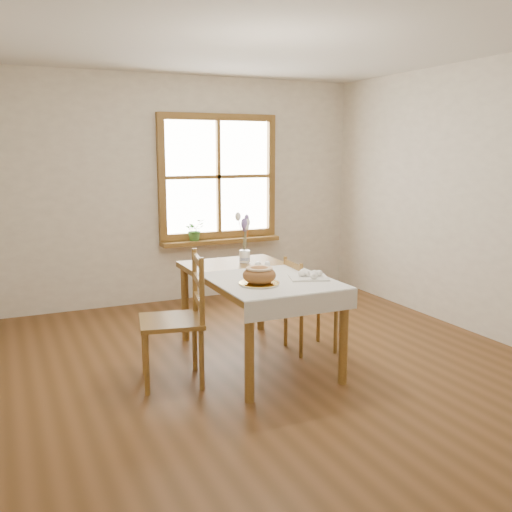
{
  "coord_description": "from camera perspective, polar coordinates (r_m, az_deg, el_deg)",
  "views": [
    {
      "loc": [
        -1.93,
        -3.91,
        1.77
      ],
      "look_at": [
        0.0,
        0.3,
        0.9
      ],
      "focal_mm": 40.0,
      "sensor_mm": 36.0,
      "label": 1
    }
  ],
  "objects": [
    {
      "name": "chair_left",
      "position": [
        4.39,
        -8.5,
        -6.26
      ],
      "size": [
        0.57,
        0.56,
        1.0
      ],
      "primitive_type": null,
      "rotation": [
        0.0,
        0.0,
        -1.77
      ],
      "color": "olive",
      "rests_on": "ground"
    },
    {
      "name": "flower_vase",
      "position": [
        5.18,
        -1.14,
        -0.12
      ],
      "size": [
        0.13,
        0.13,
        0.11
      ],
      "primitive_type": "cylinder",
      "rotation": [
        0.0,
        0.0,
        0.36
      ],
      "color": "white",
      "rests_on": "dining_table"
    },
    {
      "name": "chair_right",
      "position": [
        5.09,
        5.48,
        -4.85
      ],
      "size": [
        0.43,
        0.41,
        0.83
      ],
      "primitive_type": null,
      "rotation": [
        0.0,
        0.0,
        1.5
      ],
      "color": "olive",
      "rests_on": "ground"
    },
    {
      "name": "pepper_shaker",
      "position": [
        4.76,
        0.19,
        -1.07
      ],
      "size": [
        0.05,
        0.05,
        0.09
      ],
      "primitive_type": "cylinder",
      "rotation": [
        0.0,
        0.0,
        0.15
      ],
      "color": "white",
      "rests_on": "table_linen"
    },
    {
      "name": "eggs",
      "position": [
        4.54,
        5.27,
        -1.76
      ],
      "size": [
        0.28,
        0.27,
        0.05
      ],
      "primitive_type": null,
      "rotation": [
        0.0,
        0.0,
        -0.34
      ],
      "color": "white",
      "rests_on": "egg_napkin"
    },
    {
      "name": "bread_plate",
      "position": [
        4.32,
        0.33,
        -2.78
      ],
      "size": [
        0.35,
        0.35,
        0.02
      ],
      "primitive_type": "cylinder",
      "rotation": [
        0.0,
        0.0,
        -0.19
      ],
      "color": "white",
      "rests_on": "table_linen"
    },
    {
      "name": "ground",
      "position": [
        4.71,
        1.55,
        -11.46
      ],
      "size": [
        5.0,
        5.0,
        0.0
      ],
      "primitive_type": "plane",
      "color": "brown",
      "rests_on": "ground"
    },
    {
      "name": "egg_napkin",
      "position": [
        4.55,
        5.27,
        -2.15
      ],
      "size": [
        0.36,
        0.33,
        0.01
      ],
      "primitive_type": "cube",
      "rotation": [
        0.0,
        0.0,
        -0.34
      ],
      "color": "white",
      "rests_on": "table_linen"
    },
    {
      "name": "window_sill",
      "position": [
        6.85,
        -3.52,
        1.53
      ],
      "size": [
        1.46,
        0.2,
        0.05
      ],
      "color": "olive",
      "rests_on": "ground"
    },
    {
      "name": "table_linen",
      "position": [
        4.47,
        1.62,
        -2.48
      ],
      "size": [
        0.91,
        0.99,
        0.01
      ],
      "primitive_type": "cube",
      "color": "white",
      "rests_on": "dining_table"
    },
    {
      "name": "room_walls",
      "position": [
        4.36,
        1.67,
        9.81
      ],
      "size": [
        4.6,
        5.1,
        2.65
      ],
      "color": "white",
      "rests_on": "ground"
    },
    {
      "name": "salt_shaker",
      "position": [
        4.8,
        1.17,
        -1.0
      ],
      "size": [
        0.05,
        0.05,
        0.09
      ],
      "primitive_type": "cylinder",
      "rotation": [
        0.0,
        0.0,
        -0.07
      ],
      "color": "white",
      "rests_on": "table_linen"
    },
    {
      "name": "potted_plant",
      "position": [
        6.72,
        -6.15,
        2.38
      ],
      "size": [
        0.3,
        0.32,
        0.2
      ],
      "primitive_type": "imported",
      "rotation": [
        0.0,
        0.0,
        0.36
      ],
      "color": "#417B31",
      "rests_on": "window_sill"
    },
    {
      "name": "lavender_bouquet",
      "position": [
        5.14,
        -1.15,
        2.27
      ],
      "size": [
        0.17,
        0.17,
        0.33
      ],
      "primitive_type": null,
      "color": "#6A5394",
      "rests_on": "flower_vase"
    },
    {
      "name": "amber_bottle",
      "position": [
        6.96,
        -0.99,
        2.54
      ],
      "size": [
        0.06,
        0.06,
        0.15
      ],
      "primitive_type": "cylinder",
      "rotation": [
        0.0,
        0.0,
        0.03
      ],
      "color": "#B25E21",
      "rests_on": "window_sill"
    },
    {
      "name": "window",
      "position": [
        6.84,
        -3.8,
        7.91
      ],
      "size": [
        1.46,
        0.08,
        1.46
      ],
      "color": "olive",
      "rests_on": "ground"
    },
    {
      "name": "dining_table",
      "position": [
        4.76,
        0.0,
        -2.78
      ],
      "size": [
        0.9,
        1.6,
        0.75
      ],
      "color": "olive",
      "rests_on": "ground"
    },
    {
      "name": "bread_loaf",
      "position": [
        4.3,
        0.33,
        -1.77
      ],
      "size": [
        0.25,
        0.25,
        0.14
      ],
      "primitive_type": "ellipsoid",
      "color": "brown",
      "rests_on": "bread_plate"
    }
  ]
}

